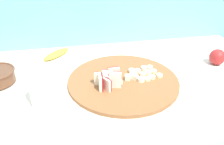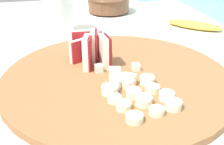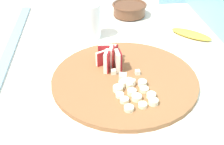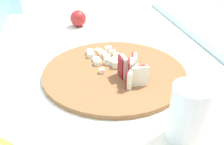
{
  "view_description": "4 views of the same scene",
  "coord_description": "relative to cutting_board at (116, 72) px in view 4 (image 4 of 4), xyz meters",
  "views": [
    {
      "loc": [
        -0.23,
        -0.76,
        1.43
      ],
      "look_at": [
        -0.08,
        0.01,
        0.98
      ],
      "focal_mm": 36.14,
      "sensor_mm": 36.0,
      "label": 1
    },
    {
      "loc": [
        0.44,
        -0.12,
        1.2
      ],
      "look_at": [
        -0.0,
        -0.02,
        0.97
      ],
      "focal_mm": 45.5,
      "sensor_mm": 36.0,
      "label": 2
    },
    {
      "loc": [
        0.67,
        -0.11,
        1.45
      ],
      "look_at": [
        -0.02,
        -0.04,
        0.98
      ],
      "focal_mm": 45.04,
      "sensor_mm": 36.0,
      "label": 3
    },
    {
      "loc": [
        -0.73,
        0.15,
        1.35
      ],
      "look_at": [
        -0.05,
        0.01,
        0.95
      ],
      "focal_mm": 41.5,
      "sensor_mm": 36.0,
      "label": 4
    }
  ],
  "objects": [
    {
      "name": "cutting_board",
      "position": [
        0.0,
        0.0,
        0.0
      ],
      "size": [
        0.45,
        0.45,
        0.01
      ],
      "primitive_type": "cylinder",
      "color": "brown",
      "rests_on": "tiled_countertop"
    },
    {
      "name": "apple_wedge_fan",
      "position": [
        -0.07,
        -0.03,
        0.04
      ],
      "size": [
        0.1,
        0.08,
        0.07
      ],
      "color": "maroon",
      "rests_on": "cutting_board"
    },
    {
      "name": "apple_dice_pile",
      "position": [
        0.03,
        0.01,
        0.02
      ],
      "size": [
        0.09,
        0.09,
        0.02
      ],
      "color": "white",
      "rests_on": "cutting_board"
    },
    {
      "name": "banana_slice_rows",
      "position": [
        0.1,
        0.02,
        0.01
      ],
      "size": [
        0.13,
        0.12,
        0.02
      ],
      "color": "white",
      "rests_on": "cutting_board"
    },
    {
      "name": "small_jar",
      "position": [
        -0.31,
        -0.09,
        0.06
      ],
      "size": [
        0.08,
        0.08,
        0.14
      ],
      "primitive_type": "cylinder",
      "color": "white",
      "rests_on": "tiled_countertop"
    },
    {
      "name": "whole_apple",
      "position": [
        0.47,
        0.07,
        0.03
      ],
      "size": [
        0.07,
        0.07,
        0.07
      ],
      "primitive_type": "sphere",
      "color": "#A32323",
      "rests_on": "tiled_countertop"
    }
  ]
}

